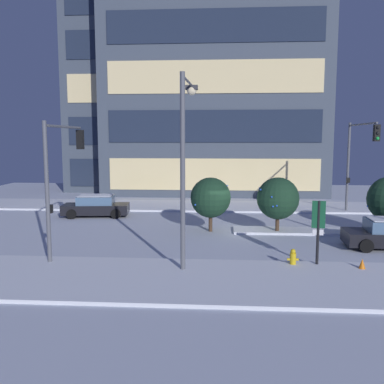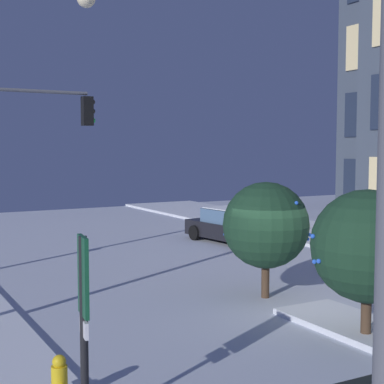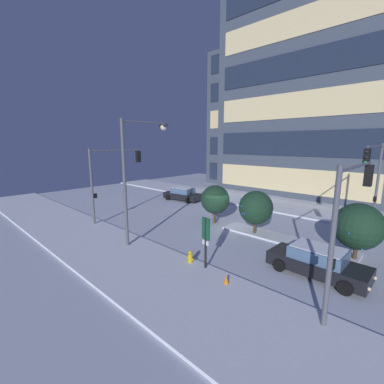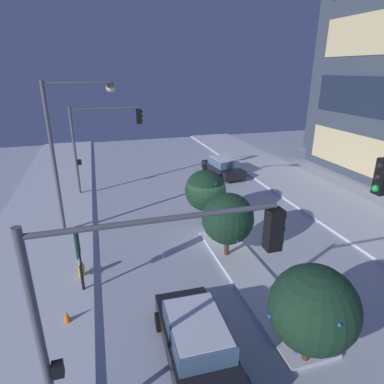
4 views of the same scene
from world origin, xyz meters
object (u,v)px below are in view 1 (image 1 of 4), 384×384
object	(u,v)px
traffic_light_corner_near_left	(62,164)
fire_hydrant	(293,258)
decorated_tree_median	(278,198)
street_lamp_arched	(186,144)
parking_info_sign	(318,225)
car_far	(96,206)
construction_cone	(362,265)
decorated_tree_right_of_median	(211,198)
traffic_light_corner_far_right	(358,151)

from	to	relation	value
traffic_light_corner_near_left	fire_hydrant	xyz separation A→B (m)	(10.40, -1.51, -3.86)
decorated_tree_median	street_lamp_arched	bearing A→B (deg)	-125.15
fire_hydrant	decorated_tree_median	bearing A→B (deg)	88.46
fire_hydrant	parking_info_sign	world-z (taller)	parking_info_sign
traffic_light_corner_near_left	parking_info_sign	world-z (taller)	traffic_light_corner_near_left
car_far	decorated_tree_median	bearing A→B (deg)	152.72
street_lamp_arched	construction_cone	xyz separation A→B (m)	(7.25, -0.35, -4.92)
decorated_tree_right_of_median	car_far	bearing A→B (deg)	152.07
car_far	fire_hydrant	world-z (taller)	car_far
fire_hydrant	construction_cone	world-z (taller)	fire_hydrant
construction_cone	decorated_tree_right_of_median	bearing A→B (deg)	131.36
traffic_light_corner_far_right	decorated_tree_median	xyz separation A→B (m)	(-5.95, -5.18, -2.53)
decorated_tree_median	decorated_tree_right_of_median	world-z (taller)	decorated_tree_median
traffic_light_corner_far_right	decorated_tree_right_of_median	bearing A→B (deg)	-63.08
traffic_light_corner_far_right	decorated_tree_right_of_median	world-z (taller)	traffic_light_corner_far_right
fire_hydrant	construction_cone	distance (m)	2.76
traffic_light_corner_far_right	construction_cone	world-z (taller)	traffic_light_corner_far_right
traffic_light_corner_near_left	traffic_light_corner_far_right	size ratio (longest dim) A/B	0.94
construction_cone	car_far	bearing A→B (deg)	141.45
parking_info_sign	decorated_tree_right_of_median	distance (m)	8.20
construction_cone	traffic_light_corner_far_right	bearing A→B (deg)	74.39
traffic_light_corner_near_left	street_lamp_arched	distance (m)	6.16
car_far	fire_hydrant	xyz separation A→B (m)	(11.77, -11.10, -0.33)
traffic_light_corner_near_left	fire_hydrant	world-z (taller)	traffic_light_corner_near_left
traffic_light_corner_far_right	parking_info_sign	xyz separation A→B (m)	(-5.11, -11.70, -2.74)
fire_hydrant	parking_info_sign	bearing A→B (deg)	4.27
traffic_light_corner_near_left	traffic_light_corner_far_right	xyz separation A→B (m)	(16.53, 10.26, 0.30)
car_far	decorated_tree_right_of_median	world-z (taller)	decorated_tree_right_of_median
parking_info_sign	construction_cone	bearing A→B (deg)	-99.08
traffic_light_corner_near_left	parking_info_sign	distance (m)	11.76
street_lamp_arched	car_far	bearing A→B (deg)	35.43
decorated_tree_median	fire_hydrant	bearing A→B (deg)	-91.54
car_far	parking_info_sign	size ratio (longest dim) A/B	1.68
traffic_light_corner_far_right	fire_hydrant	bearing A→B (deg)	-27.50
decorated_tree_median	traffic_light_corner_near_left	bearing A→B (deg)	-154.34
car_far	traffic_light_corner_near_left	xyz separation A→B (m)	(1.37, -9.59, 3.53)
traffic_light_corner_near_left	decorated_tree_median	distance (m)	11.94
parking_info_sign	decorated_tree_median	size ratio (longest dim) A/B	0.88
decorated_tree_median	traffic_light_corner_far_right	bearing A→B (deg)	41.03
car_far	traffic_light_corner_far_right	size ratio (longest dim) A/B	0.73
car_far	decorated_tree_median	size ratio (longest dim) A/B	1.47
decorated_tree_median	parking_info_sign	bearing A→B (deg)	-82.65
car_far	traffic_light_corner_far_right	bearing A→B (deg)	175.55
parking_info_sign	construction_cone	size ratio (longest dim) A/B	5.16
fire_hydrant	decorated_tree_right_of_median	distance (m)	7.89
traffic_light_corner_far_right	fire_hydrant	world-z (taller)	traffic_light_corner_far_right
parking_info_sign	decorated_tree_right_of_median	world-z (taller)	decorated_tree_right_of_median
traffic_light_corner_far_right	decorated_tree_median	size ratio (longest dim) A/B	2.03
decorated_tree_right_of_median	construction_cone	size ratio (longest dim) A/B	5.77
traffic_light_corner_near_left	parking_info_sign	xyz separation A→B (m)	(11.42, -1.44, -2.44)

